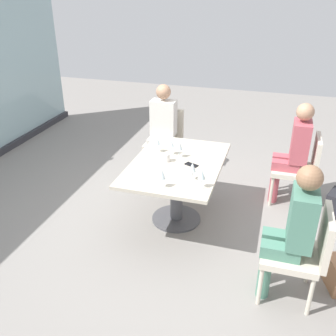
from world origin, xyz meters
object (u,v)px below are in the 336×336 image
person_far_right (162,126)px  wine_glass_2 (162,175)px  chair_far_right (165,137)px  wine_glass_4 (192,168)px  dining_table_main (177,176)px  wine_glass_0 (171,143)px  wine_glass_3 (202,175)px  wine_glass_5 (157,141)px  person_front_right (294,149)px  coffee_cup (166,158)px  cell_phone_on_table (191,165)px  handbag_0 (335,202)px  chair_front_left (303,249)px  person_front_left (293,227)px  wine_glass_1 (179,146)px  chair_front_right (301,165)px

person_far_right → wine_glass_2: bearing=-162.4°
chair_far_right → wine_glass_4: wine_glass_4 is taller
dining_table_main → wine_glass_0: (0.19, 0.12, 0.30)m
wine_glass_3 → wine_glass_5: size_ratio=1.00×
wine_glass_3 → chair_far_right: bearing=27.8°
person_front_right → coffee_cup: bearing=122.2°
cell_phone_on_table → person_far_right: bearing=54.4°
cell_phone_on_table → handbag_0: bearing=-43.1°
wine_glass_4 → chair_front_left: bearing=-115.1°
person_far_right → wine_glass_4: 1.65m
person_front_left → wine_glass_3: size_ratio=6.81×
handbag_0 → person_front_right: bearing=96.4°
chair_front_left → chair_far_right: (2.06, 1.84, 0.00)m
chair_front_left → wine_glass_0: bearing=54.6°
wine_glass_1 → dining_table_main: bearing=-174.2°
person_far_right → wine_glass_0: 1.03m
dining_table_main → coffee_cup: coffee_cup is taller
wine_glass_5 → person_far_right: bearing=14.1°
coffee_cup → cell_phone_on_table: size_ratio=0.62×
wine_glass_5 → handbag_0: size_ratio=0.62×
person_far_right → coffee_cup: bearing=-160.2°
wine_glass_0 → handbag_0: (0.49, -1.88, -0.72)m
person_far_right → wine_glass_3: bearing=-150.6°
wine_glass_2 → handbag_0: bearing=-54.7°
wine_glass_3 → wine_glass_4: 0.17m
handbag_0 → person_front_left: bearing=-178.2°
wine_glass_3 → wine_glass_5: bearing=44.8°
chair_front_left → handbag_0: chair_front_left is taller
wine_glass_0 → wine_glass_3: bearing=-142.7°
wine_glass_2 → wine_glass_3: 0.37m
cell_phone_on_table → wine_glass_3: bearing=-132.0°
person_front_right → person_far_right: bearing=80.4°
dining_table_main → handbag_0: 1.93m
chair_front_left → wine_glass_0: (1.02, 1.44, 0.37)m
chair_front_right → cell_phone_on_table: chair_front_right is taller
wine_glass_2 → person_front_left: bearing=-102.9°
wine_glass_0 → coffee_cup: bearing=-177.6°
dining_table_main → chair_front_right: 1.56m
person_front_left → wine_glass_0: size_ratio=6.81×
person_front_left → cell_phone_on_table: bearing=52.0°
person_front_right → wine_glass_1: (-0.68, 1.22, 0.16)m
person_front_right → wine_glass_1: bearing=119.2°
chair_front_left → wine_glass_5: bearing=57.1°
cell_phone_on_table → chair_front_right: bearing=-30.4°
chair_far_right → dining_table_main: bearing=-157.0°
wine_glass_5 → coffee_cup: size_ratio=2.06×
cell_phone_on_table → wine_glass_4: bearing=-142.1°
person_front_left → wine_glass_2: (0.28, 1.20, 0.16)m
dining_table_main → cell_phone_on_table: size_ratio=9.68×
wine_glass_1 → coffee_cup: 0.20m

